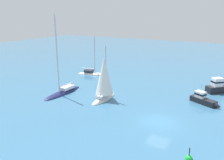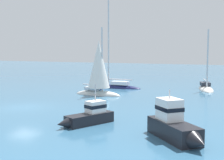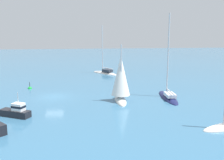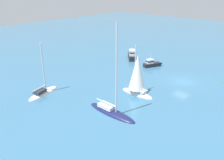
% 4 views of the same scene
% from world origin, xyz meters
% --- Properties ---
extents(ground_plane, '(160.00, 160.00, 0.00)m').
position_xyz_m(ground_plane, '(0.00, 0.00, 0.00)').
color(ground_plane, teal).
extents(ketch, '(6.05, 3.04, 8.03)m').
position_xyz_m(ketch, '(-18.37, 13.79, 0.18)').
color(ketch, silver).
rests_on(ketch, ground).
extents(cabin_cruiser, '(4.47, 4.23, 2.84)m').
position_xyz_m(cabin_cruiser, '(4.82, 14.43, 0.82)').
color(cabin_cruiser, black).
rests_on(cabin_cruiser, ground).
extents(sloop, '(2.48, 5.46, 8.09)m').
position_xyz_m(sloop, '(-9.06, 3.13, 2.69)').
color(sloop, silver).
rests_on(sloop, ground).
extents(sailboat_1, '(1.82, 7.55, 11.99)m').
position_xyz_m(sailboat_1, '(-15.80, 2.27, 0.25)').
color(sailboat_1, '#191E4C').
rests_on(sailboat_1, ground).
extents(launch, '(4.33, 2.78, 2.76)m').
position_xyz_m(launch, '(3.43, 8.18, 0.59)').
color(launch, black).
rests_on(launch, ground).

